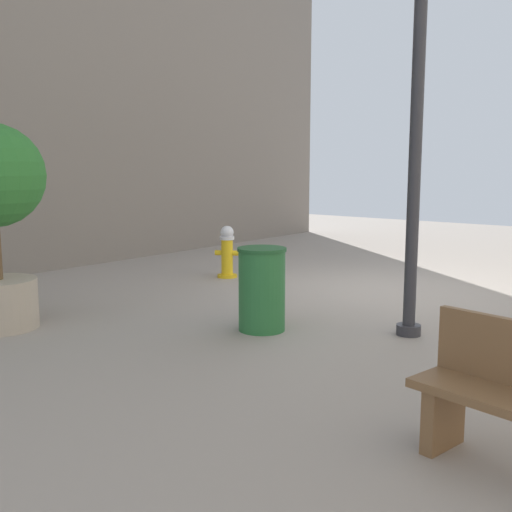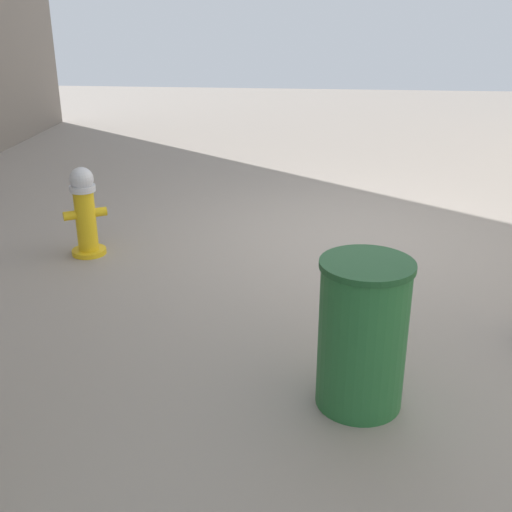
# 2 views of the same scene
# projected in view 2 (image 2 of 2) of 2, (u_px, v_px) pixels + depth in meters

# --- Properties ---
(ground_plane) EXTENTS (23.40, 23.40, 0.00)m
(ground_plane) POSITION_uv_depth(u_px,v_px,m) (346.00, 239.00, 6.90)
(ground_plane) COLOR gray
(fire_hydrant) EXTENTS (0.41, 0.40, 0.90)m
(fire_hydrant) POSITION_uv_depth(u_px,v_px,m) (85.00, 211.00, 6.33)
(fire_hydrant) COLOR gold
(fire_hydrant) RESTS_ON ground_plane
(trash_bin) EXTENTS (0.58, 0.58, 0.98)m
(trash_bin) POSITION_uv_depth(u_px,v_px,m) (362.00, 335.00, 3.96)
(trash_bin) COLOR #266633
(trash_bin) RESTS_ON ground_plane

